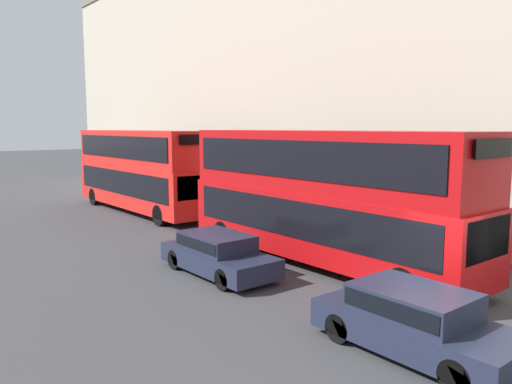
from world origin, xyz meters
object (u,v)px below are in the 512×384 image
bus_leading (322,192)px  pedestrian (279,216)px  car_dark_sedan (415,319)px  car_hatchback (218,253)px  bus_second_in_queue (142,167)px

bus_leading → pedestrian: bearing=65.0°
car_dark_sedan → car_hatchback: car_dark_sedan is taller
bus_second_in_queue → car_dark_sedan: bearing=-100.0°
car_hatchback → bus_second_in_queue: bearing=74.4°
bus_leading → bus_second_in_queue: bus_leading is taller
bus_second_in_queue → pedestrian: size_ratio=6.75×
bus_leading → car_dark_sedan: size_ratio=2.70×
bus_leading → bus_second_in_queue: 13.41m
bus_leading → pedestrian: size_ratio=6.75×
car_dark_sedan → pedestrian: 11.88m
bus_second_in_queue → pedestrian: bearing=-76.3°
car_hatchback → pedestrian: bearing=31.6°
bus_leading → car_hatchback: 4.02m
bus_leading → bus_second_in_queue: size_ratio=1.00×
bus_leading → car_hatchback: bearing=160.6°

